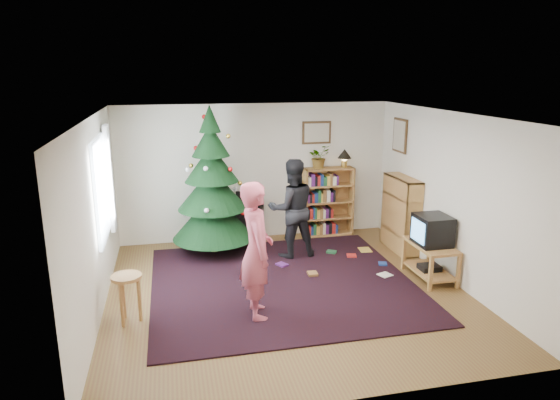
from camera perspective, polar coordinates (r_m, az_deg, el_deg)
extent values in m
plane|color=brown|center=(7.27, 0.79, -10.40)|extent=(5.00, 5.00, 0.00)
plane|color=white|center=(6.61, 0.86, 9.63)|extent=(5.00, 5.00, 0.00)
cube|color=silver|center=(9.22, -2.80, 3.21)|extent=(5.00, 0.02, 2.50)
cube|color=silver|center=(4.58, 8.21, -9.07)|extent=(5.00, 0.02, 2.50)
cube|color=silver|center=(6.73, -20.37, -2.06)|extent=(0.02, 5.00, 2.50)
cube|color=silver|center=(7.79, 19.01, 0.26)|extent=(0.02, 5.00, 2.50)
cube|color=black|center=(7.53, 0.25, -9.38)|extent=(3.80, 3.60, 0.02)
cube|color=silver|center=(7.24, -19.73, 1.19)|extent=(0.04, 1.20, 1.40)
cube|color=white|center=(7.91, -18.87, 2.36)|extent=(0.06, 0.35, 1.60)
cube|color=#4C3319|center=(9.35, 4.20, 7.69)|extent=(0.55, 0.03, 0.42)
cube|color=beige|center=(9.35, 4.20, 7.69)|extent=(0.47, 0.01, 0.34)
cube|color=#4C3319|center=(9.16, 13.56, 7.18)|extent=(0.03, 0.50, 0.60)
cube|color=beige|center=(9.16, 13.56, 7.18)|extent=(0.01, 0.42, 0.52)
cylinder|color=#3F2816|center=(8.77, -7.54, -5.09)|extent=(0.14, 0.14, 0.27)
cone|color=black|center=(8.60, -7.66, -1.76)|extent=(1.40, 1.40, 0.79)
cone|color=black|center=(8.48, -7.77, 1.31)|extent=(1.17, 1.17, 0.70)
cone|color=black|center=(8.39, -7.87, 4.20)|extent=(0.90, 0.90, 0.62)
cone|color=black|center=(8.33, -7.96, 6.83)|extent=(0.63, 0.63, 0.54)
cone|color=black|center=(8.29, -8.05, 9.22)|extent=(0.36, 0.36, 0.45)
cube|color=#AA7C3C|center=(9.53, 5.51, -0.17)|extent=(0.95, 0.30, 1.30)
cube|color=#AA7C3C|center=(9.39, 5.61, 3.58)|extent=(0.95, 0.30, 0.03)
cube|color=#AA7C3C|center=(8.92, 13.65, -1.55)|extent=(0.30, 0.95, 1.30)
cube|color=#AA7C3C|center=(8.77, 13.90, 2.43)|extent=(0.30, 0.95, 0.03)
cube|color=#AA7C3C|center=(7.83, 16.90, -4.99)|extent=(0.50, 0.90, 0.04)
cube|color=#AA7C3C|center=(7.49, 16.83, -8.16)|extent=(0.05, 0.05, 0.51)
cube|color=#AA7C3C|center=(7.71, 19.72, -7.75)|extent=(0.05, 0.05, 0.51)
cube|color=#AA7C3C|center=(8.17, 13.96, -6.00)|extent=(0.05, 0.05, 0.51)
cube|color=#AA7C3C|center=(8.37, 16.68, -5.69)|extent=(0.05, 0.05, 0.51)
cube|color=#AA7C3C|center=(7.98, 16.68, -7.76)|extent=(0.46, 0.86, 0.03)
cube|color=black|center=(7.96, 16.71, -7.40)|extent=(0.30, 0.25, 0.08)
cube|color=black|center=(7.76, 17.03, -3.29)|extent=(0.46, 0.51, 0.45)
cube|color=#5DB4FF|center=(7.65, 15.48, -3.44)|extent=(0.01, 0.40, 0.32)
cube|color=black|center=(9.00, -3.64, -2.57)|extent=(0.64, 0.64, 0.05)
cube|color=black|center=(9.15, -3.89, -0.60)|extent=(0.50, 0.20, 0.51)
cube|color=black|center=(8.83, -4.83, -4.37)|extent=(0.06, 0.06, 0.42)
cube|color=black|center=(8.89, -1.95, -4.18)|extent=(0.06, 0.06, 0.42)
cube|color=black|center=(9.25, -5.21, -3.48)|extent=(0.06, 0.06, 0.42)
cube|color=black|center=(9.31, -2.47, -3.30)|extent=(0.06, 0.06, 0.42)
cylinder|color=#AA7C3C|center=(6.50, -17.17, -8.40)|extent=(0.38, 0.38, 0.04)
cylinder|color=#AA7C3C|center=(6.61, -15.77, -10.85)|extent=(0.05, 0.05, 0.59)
cylinder|color=#AA7C3C|center=(6.74, -17.48, -10.50)|extent=(0.05, 0.05, 0.59)
cylinder|color=#AA7C3C|center=(6.52, -17.64, -11.37)|extent=(0.05, 0.05, 0.59)
imported|color=#B14757|center=(6.28, -2.70, -5.78)|extent=(0.43, 0.65, 1.77)
imported|color=black|center=(8.31, 1.37, -0.98)|extent=(0.85, 0.68, 1.68)
imported|color=gray|center=(9.28, 4.47, 4.95)|extent=(0.50, 0.47, 0.44)
cylinder|color=#A57F33|center=(9.47, 7.35, 4.05)|extent=(0.11, 0.11, 0.11)
sphere|color=#FFD88C|center=(9.45, 7.37, 4.76)|extent=(0.11, 0.11, 0.11)
cone|color=black|center=(9.43, 7.39, 5.28)|extent=(0.26, 0.26, 0.17)
cube|color=#A51E19|center=(8.57, 8.18, -6.26)|extent=(0.20, 0.20, 0.08)
cube|color=navy|center=(8.31, 11.65, -7.09)|extent=(0.20, 0.20, 0.08)
cube|color=#1E592D|center=(8.69, 5.90, -5.89)|extent=(0.20, 0.20, 0.08)
cube|color=gold|center=(8.89, 9.69, -5.54)|extent=(0.20, 0.20, 0.08)
cube|color=brown|center=(7.77, 3.73, -8.39)|extent=(0.20, 0.20, 0.08)
cube|color=beige|center=(7.91, 11.91, -8.27)|extent=(0.20, 0.20, 0.08)
cube|color=#4C1959|center=(8.11, 0.22, -7.34)|extent=(0.20, 0.20, 0.08)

